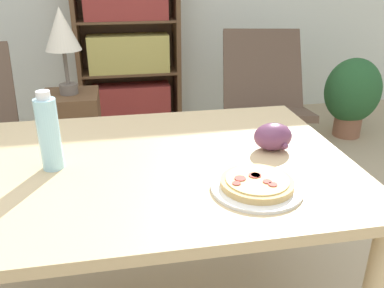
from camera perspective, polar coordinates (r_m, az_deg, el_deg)
name	(u,v)px	position (r m, az deg, el deg)	size (l,w,h in m)	color
dining_table	(141,184)	(1.39, -7.12, -5.54)	(1.39, 0.94, 0.73)	#D1B27F
pizza_on_plate	(257,185)	(1.19, 9.09, -5.65)	(0.27, 0.27, 0.04)	white
grape_bunch	(273,137)	(1.45, 11.31, 0.99)	(0.14, 0.11, 0.10)	#6B3856
drink_bottle	(49,133)	(1.33, -19.45, 1.45)	(0.07, 0.07, 0.25)	#A3DBEA
lounge_chair_far	(263,117)	(3.07, 9.93, 3.76)	(0.70, 0.86, 0.88)	black
bookshelf	(129,51)	(3.64, -8.90, 12.75)	(0.88, 0.32, 1.35)	brown
side_table	(75,138)	(2.72, -16.09, 0.76)	(0.34, 0.34, 0.60)	brown
table_lamp	(62,33)	(2.55, -17.81, 14.59)	(0.21, 0.21, 0.51)	#665B51
potted_plant_floor	(352,94)	(3.57, 21.58, 6.55)	(0.46, 0.39, 0.65)	#8E5B42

